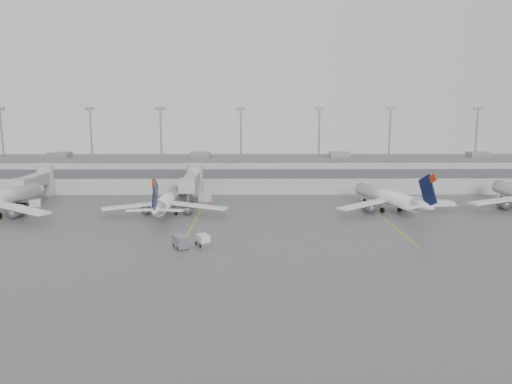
{
  "coord_description": "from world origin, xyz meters",
  "views": [
    {
      "loc": [
        -7.09,
        -66.61,
        20.16
      ],
      "look_at": [
        -6.3,
        24.0,
        5.0
      ],
      "focal_mm": 35.0,
      "sensor_mm": 36.0,
      "label": 1
    }
  ],
  "objects": [
    {
      "name": "ground",
      "position": [
        0.0,
        0.0,
        0.0
      ],
      "size": [
        260.0,
        260.0,
        0.0
      ],
      "primitive_type": "plane",
      "color": "#565658",
      "rests_on": "ground"
    },
    {
      "name": "cone_b",
      "position": [
        -16.22,
        36.84,
        0.39
      ],
      "size": [
        0.49,
        0.49,
        0.77
      ],
      "primitive_type": "cone",
      "color": "#EB3B04",
      "rests_on": "ground"
    },
    {
      "name": "baggage_tug",
      "position": [
        -14.31,
        5.39,
        0.67
      ],
      "size": [
        2.63,
        3.12,
        1.72
      ],
      "rotation": [
        0.0,
        0.0,
        0.45
      ],
      "color": "silver",
      "rests_on": "ground"
    },
    {
      "name": "jet_mid_left",
      "position": [
        -23.48,
        27.68,
        2.71
      ],
      "size": [
        24.03,
        26.9,
        8.71
      ],
      "rotation": [
        0.0,
        0.0,
        -0.0
      ],
      "color": "white",
      "rests_on": "ground"
    },
    {
      "name": "cone_d",
      "position": [
        44.98,
        34.61,
        0.4
      ],
      "size": [
        0.5,
        0.5,
        0.79
      ],
      "primitive_type": "cone",
      "color": "#EB3B04",
      "rests_on": "ground"
    },
    {
      "name": "jet_mid_right",
      "position": [
        20.31,
        30.12,
        2.87
      ],
      "size": [
        24.36,
        27.73,
        9.24
      ],
      "rotation": [
        0.0,
        0.0,
        0.3
      ],
      "color": "white",
      "rests_on": "ground"
    },
    {
      "name": "jet_bridge_right",
      "position": [
        -20.5,
        45.72,
        3.87
      ],
      "size": [
        4.0,
        17.2,
        7.0
      ],
      "color": "#97999C",
      "rests_on": "ground"
    },
    {
      "name": "jet_bridge_left",
      "position": [
        -55.5,
        45.72,
        3.87
      ],
      "size": [
        4.0,
        17.2,
        7.0
      ],
      "color": "#97999C",
      "rests_on": "ground"
    },
    {
      "name": "stand_markings",
      "position": [
        -0.0,
        24.0,
        0.01
      ],
      "size": [
        105.25,
        40.0,
        0.01
      ],
      "color": "gold",
      "rests_on": "ground"
    },
    {
      "name": "baggage_cart",
      "position": [
        -17.51,
        4.19,
        0.96
      ],
      "size": [
        2.71,
        3.29,
        1.84
      ],
      "rotation": [
        0.0,
        0.0,
        0.45
      ],
      "color": "slate",
      "rests_on": "ground"
    },
    {
      "name": "light_masts",
      "position": [
        0.0,
        63.75,
        12.03
      ],
      "size": [
        142.4,
        8.0,
        20.6
      ],
      "color": "gray",
      "rests_on": "ground"
    },
    {
      "name": "gse_loader",
      "position": [
        -21.7,
        42.18,
        1.04
      ],
      "size": [
        2.46,
        3.55,
        2.08
      ],
      "primitive_type": "cube",
      "rotation": [
        0.0,
        0.0,
        -0.12
      ],
      "color": "slate",
      "rests_on": "ground"
    },
    {
      "name": "terminal",
      "position": [
        -0.01,
        57.98,
        4.17
      ],
      "size": [
        152.0,
        17.0,
        9.45
      ],
      "color": "#9C9C97",
      "rests_on": "ground"
    },
    {
      "name": "gse_uld_b",
      "position": [
        -17.4,
        41.51,
        0.86
      ],
      "size": [
        2.89,
        2.47,
        1.73
      ],
      "primitive_type": "cube",
      "rotation": [
        0.0,
        0.0,
        -0.41
      ],
      "color": "silver",
      "rests_on": "ground"
    },
    {
      "name": "cone_a",
      "position": [
        -42.08,
        36.38,
        0.39
      ],
      "size": [
        0.48,
        0.48,
        0.77
      ],
      "primitive_type": "cone",
      "color": "#EB3B04",
      "rests_on": "ground"
    },
    {
      "name": "gse_uld_c",
      "position": [
        22.02,
        40.14,
        0.78
      ],
      "size": [
        2.47,
        1.91,
        1.56
      ],
      "primitive_type": "cube",
      "rotation": [
        0.0,
        0.0,
        0.22
      ],
      "color": "silver",
      "rests_on": "ground"
    },
    {
      "name": "cone_c",
      "position": [
        13.42,
        36.51,
        0.38
      ],
      "size": [
        0.47,
        0.47,
        0.76
      ],
      "primitive_type": "cone",
      "color": "#EB3B04",
      "rests_on": "ground"
    },
    {
      "name": "gse_uld_a",
      "position": [
        -52.29,
        35.91,
        0.78
      ],
      "size": [
        2.44,
        1.87,
        1.55
      ],
      "primitive_type": "cube",
      "rotation": [
        0.0,
        0.0,
        0.2
      ],
      "color": "silver",
      "rests_on": "ground"
    }
  ]
}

